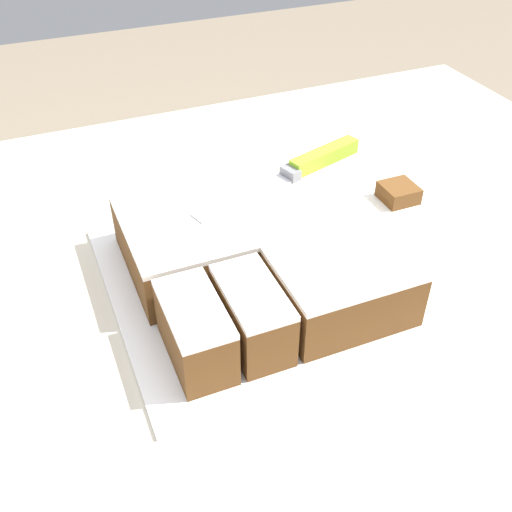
{
  "coord_description": "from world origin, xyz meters",
  "views": [
    {
      "loc": [
        -0.25,
        -0.56,
        1.45
      ],
      "look_at": [
        -0.02,
        -0.0,
        0.97
      ],
      "focal_mm": 42.0,
      "sensor_mm": 36.0,
      "label": 1
    }
  ],
  "objects_px": {
    "cake_board": "(256,281)",
    "brownie": "(399,193)",
    "cake": "(257,254)",
    "knife": "(309,164)"
  },
  "relations": [
    {
      "from": "cake",
      "to": "brownie",
      "type": "xyz_separation_m",
      "value": [
        0.28,
        0.09,
        -0.03
      ]
    },
    {
      "from": "knife",
      "to": "brownie",
      "type": "height_order",
      "value": "knife"
    },
    {
      "from": "cake_board",
      "to": "brownie",
      "type": "relative_size",
      "value": 7.31
    },
    {
      "from": "cake_board",
      "to": "cake",
      "type": "bearing_deg",
      "value": 45.07
    },
    {
      "from": "cake",
      "to": "brownie",
      "type": "height_order",
      "value": "cake"
    },
    {
      "from": "cake",
      "to": "knife",
      "type": "bearing_deg",
      "value": 40.47
    },
    {
      "from": "cake_board",
      "to": "brownie",
      "type": "height_order",
      "value": "brownie"
    },
    {
      "from": "cake",
      "to": "cake_board",
      "type": "bearing_deg",
      "value": -134.93
    },
    {
      "from": "knife",
      "to": "cake_board",
      "type": "bearing_deg",
      "value": 23.36
    },
    {
      "from": "cake_board",
      "to": "knife",
      "type": "height_order",
      "value": "knife"
    }
  ]
}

